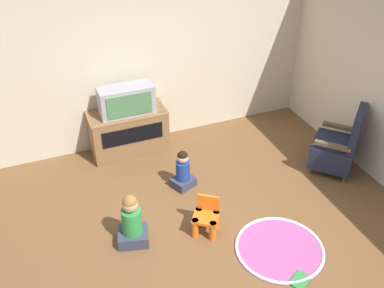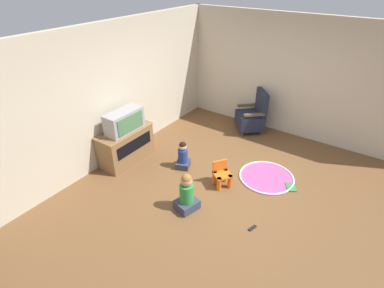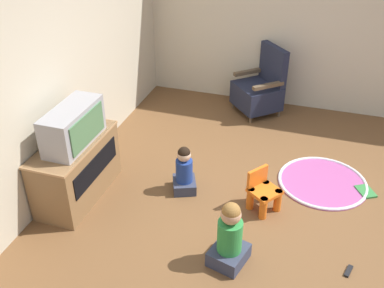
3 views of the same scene
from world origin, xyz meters
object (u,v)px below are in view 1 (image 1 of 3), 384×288
Objects in this scene: black_armchair at (338,147)px; book at (300,281)px; tv_cabinet at (129,131)px; yellow_kid_chair at (206,219)px; television at (126,100)px; child_watching_left at (183,171)px; child_watching_center at (132,222)px.

book is at bearing 1.69° from black_armchair.
tv_cabinet is 2.03m from yellow_kid_chair.
television reaches higher than black_armchair.
tv_cabinet is 1.17m from child_watching_left.
child_watching_center is (-0.47, -1.82, -0.06)m from tv_cabinet.
tv_cabinet is at bearing 78.49° from book.
tv_cabinet reaches higher than child_watching_center.
yellow_kid_chair is 1.25m from book.
television is at bearing 137.05° from yellow_kid_chair.
black_armchair reaches higher than child_watching_left.
black_armchair is (2.58, -1.53, 0.01)m from tv_cabinet.
tv_cabinet is 1.15× the size of black_armchair.
child_watching_left is 1.17m from child_watching_center.
tv_cabinet is 2.47× the size of yellow_kid_chair.
black_armchair is at bearing 14.37° from book.
book is at bearing -71.42° from television.
tv_cabinet reaches higher than book.
book is (0.58, -1.97, -0.23)m from child_watching_left.
child_watching_left is 2.00× the size of book.
television is 3.29m from book.
black_armchair reaches higher than tv_cabinet.
television reaches higher than child_watching_left.
tv_cabinet is 0.54m from television.
child_watching_center is 1.94m from book.
child_watching_center reaches higher than child_watching_left.
yellow_kid_chair is (0.39, -1.94, -0.70)m from television.
tv_cabinet is at bearing 136.81° from yellow_kid_chair.
television is at bearing -72.49° from black_armchair.
child_watching_left is at bearing 54.02° from child_watching_center.
black_armchair is at bearing -34.37° from child_watching_left.
television is 3.02m from black_armchair.
book is (1.01, -3.05, -0.34)m from tv_cabinet.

